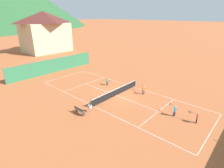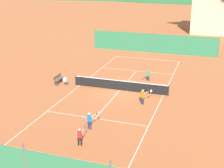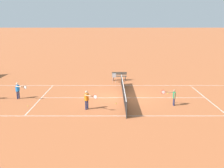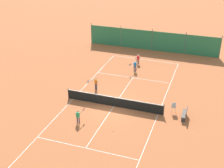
# 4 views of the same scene
# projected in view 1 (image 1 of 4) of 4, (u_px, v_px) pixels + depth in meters

# --- Properties ---
(ground_plane) EXTENTS (600.00, 600.00, 0.00)m
(ground_plane) POSITION_uv_depth(u_px,v_px,m) (116.00, 95.00, 23.90)
(ground_plane) COLOR #B25B33
(court_line_markings) EXTENTS (8.25, 23.85, 0.01)m
(court_line_markings) POSITION_uv_depth(u_px,v_px,m) (116.00, 95.00, 23.90)
(court_line_markings) COLOR white
(court_line_markings) RESTS_ON ground
(tennis_net) EXTENTS (9.18, 0.08, 1.06)m
(tennis_net) POSITION_uv_depth(u_px,v_px,m) (116.00, 92.00, 23.72)
(tennis_net) COLOR #2D2D2D
(tennis_net) RESTS_ON ground
(windscreen_fence_far) EXTENTS (17.28, 0.08, 2.90)m
(windscreen_fence_far) POSITION_uv_depth(u_px,v_px,m) (54.00, 66.00, 33.02)
(windscreen_fence_far) COLOR #2D754C
(windscreen_fence_far) RESTS_ON ground
(player_far_baseline) EXTENTS (0.67, 0.99, 1.27)m
(player_far_baseline) POSITION_uv_depth(u_px,v_px,m) (174.00, 110.00, 18.81)
(player_far_baseline) COLOR #23284C
(player_far_baseline) RESTS_ON ground
(player_far_service) EXTENTS (0.44, 0.96, 1.15)m
(player_far_service) POSITION_uv_depth(u_px,v_px,m) (107.00, 81.00, 27.11)
(player_far_service) COLOR #23284C
(player_far_service) RESTS_ON ground
(player_near_service) EXTENTS (0.41, 1.03, 1.20)m
(player_near_service) POSITION_uv_depth(u_px,v_px,m) (197.00, 117.00, 17.60)
(player_near_service) COLOR black
(player_near_service) RESTS_ON ground
(player_near_baseline) EXTENTS (0.85, 0.90, 1.30)m
(player_near_baseline) POSITION_uv_depth(u_px,v_px,m) (143.00, 89.00, 23.97)
(player_near_baseline) COLOR #23284C
(player_near_baseline) RESTS_ON ground
(tennis_ball_near_corner) EXTENTS (0.07, 0.07, 0.07)m
(tennis_ball_near_corner) POSITION_uv_depth(u_px,v_px,m) (56.00, 81.00, 28.95)
(tennis_ball_near_corner) COLOR #CCE033
(tennis_ball_near_corner) RESTS_ON ground
(tennis_ball_alley_right) EXTENTS (0.07, 0.07, 0.07)m
(tennis_ball_alley_right) POSITION_uv_depth(u_px,v_px,m) (170.00, 106.00, 21.17)
(tennis_ball_alley_right) COLOR #CCE033
(tennis_ball_alley_right) RESTS_ON ground
(tennis_ball_far_corner) EXTENTS (0.07, 0.07, 0.07)m
(tennis_ball_far_corner) POSITION_uv_depth(u_px,v_px,m) (127.00, 93.00, 24.64)
(tennis_ball_far_corner) COLOR #CCE033
(tennis_ball_far_corner) RESTS_ON ground
(tennis_ball_by_net_left) EXTENTS (0.07, 0.07, 0.07)m
(tennis_ball_by_net_left) POSITION_uv_depth(u_px,v_px,m) (91.00, 90.00, 25.37)
(tennis_ball_by_net_left) COLOR #CCE033
(tennis_ball_by_net_left) RESTS_ON ground
(ball_hopper) EXTENTS (0.36, 0.36, 0.89)m
(ball_hopper) POSITION_uv_depth(u_px,v_px,m) (90.00, 107.00, 19.57)
(ball_hopper) COLOR #B7B7BC
(ball_hopper) RESTS_ON ground
(courtside_bench) EXTENTS (0.36, 1.50, 0.84)m
(courtside_bench) POSITION_uv_depth(u_px,v_px,m) (80.00, 110.00, 19.26)
(courtside_bench) COLOR #51473D
(courtside_bench) RESTS_ON ground
(alpine_chalet) EXTENTS (13.00, 10.00, 11.20)m
(alpine_chalet) POSITION_uv_depth(u_px,v_px,m) (45.00, 31.00, 50.21)
(alpine_chalet) COLOR #C6B28E
(alpine_chalet) RESTS_ON ground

